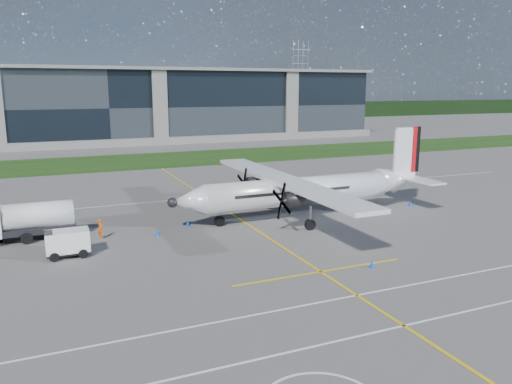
{
  "coord_description": "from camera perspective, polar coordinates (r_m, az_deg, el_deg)",
  "views": [
    {
      "loc": [
        -12.62,
        -31.91,
        11.46
      ],
      "look_at": [
        3.93,
        6.56,
        2.7
      ],
      "focal_mm": 35.0,
      "sensor_mm": 36.0,
      "label": 1
    }
  ],
  "objects": [
    {
      "name": "yellow_taxiway_centerline",
      "position": [
        46.17,
        -2.75,
        -2.56
      ],
      "size": [
        0.2,
        70.0,
        0.01
      ],
      "primitive_type": "cube",
      "color": "yellow",
      "rests_on": "ground"
    },
    {
      "name": "fuel_tanker_truck",
      "position": [
        42.0,
        -25.72,
        -3.18
      ],
      "size": [
        7.67,
        2.49,
        2.88
      ],
      "primitive_type": null,
      "color": "silver",
      "rests_on": "ground"
    },
    {
      "name": "terminal_building",
      "position": [
        112.69,
        -17.06,
        9.29
      ],
      "size": [
        120.0,
        20.0,
        15.0
      ],
      "primitive_type": "cube",
      "color": "black",
      "rests_on": "ground"
    },
    {
      "name": "safety_cone_stbdwing",
      "position": [
        55.57,
        -2.91,
        0.16
      ],
      "size": [
        0.36,
        0.36,
        0.5
      ],
      "primitive_type": "cone",
      "color": "blue",
      "rests_on": "ground"
    },
    {
      "name": "safety_cone_portwing",
      "position": [
        33.62,
        13.14,
        -7.98
      ],
      "size": [
        0.36,
        0.36,
        0.5
      ],
      "primitive_type": "cone",
      "color": "blue",
      "rests_on": "ground"
    },
    {
      "name": "baggage_tug",
      "position": [
        37.01,
        -20.71,
        -5.52
      ],
      "size": [
        3.07,
        1.84,
        1.84
      ],
      "primitive_type": null,
      "color": "white",
      "rests_on": "ground"
    },
    {
      "name": "ground_crew_person",
      "position": [
        40.4,
        -17.34,
        -3.89
      ],
      "size": [
        0.6,
        0.79,
        1.79
      ],
      "primitive_type": "imported",
      "rotation": [
        0.0,
        0.0,
        1.69
      ],
      "color": "#F25907",
      "rests_on": "ground"
    },
    {
      "name": "tree_line",
      "position": [
        172.58,
        -19.27,
        8.36
      ],
      "size": [
        400.0,
        6.0,
        6.0
      ],
      "primitive_type": "cube",
      "color": "black",
      "rests_on": "ground"
    },
    {
      "name": "pylon_east",
      "position": [
        206.48,
        5.07,
        12.76
      ],
      "size": [
        9.0,
        4.6,
        30.0
      ],
      "primitive_type": null,
      "color": "gray",
      "rests_on": "ground"
    },
    {
      "name": "white_lane_line",
      "position": [
        24.72,
        10.96,
        -16.02
      ],
      "size": [
        90.0,
        0.15,
        0.01
      ],
      "primitive_type": "cube",
      "color": "white",
      "rests_on": "ground"
    },
    {
      "name": "safety_cone_nose_stbd",
      "position": [
        42.61,
        -7.8,
        -3.55
      ],
      "size": [
        0.36,
        0.36,
        0.5
      ],
      "primitive_type": "cone",
      "color": "blue",
      "rests_on": "ground"
    },
    {
      "name": "turboprop_aircraft",
      "position": [
        44.84,
        5.86,
        2.04
      ],
      "size": [
        25.01,
        25.93,
        7.78
      ],
      "primitive_type": null,
      "color": "white",
      "rests_on": "ground"
    },
    {
      "name": "safety_cone_fwd",
      "position": [
        40.34,
        -11.21,
        -4.55
      ],
      "size": [
        0.36,
        0.36,
        0.5
      ],
      "primitive_type": "cone",
      "color": "blue",
      "rests_on": "ground"
    },
    {
      "name": "ground",
      "position": [
        73.9,
        -13.17,
        2.58
      ],
      "size": [
        400.0,
        400.0,
        0.0
      ],
      "primitive_type": "plane",
      "color": "#595755",
      "rests_on": "ground"
    },
    {
      "name": "safety_cone_tail",
      "position": [
        51.62,
        17.21,
        -1.26
      ],
      "size": [
        0.36,
        0.36,
        0.5
      ],
      "primitive_type": "cone",
      "color": "blue",
      "rests_on": "ground"
    },
    {
      "name": "grass_strip",
      "position": [
        81.7,
        -14.18,
        3.41
      ],
      "size": [
        400.0,
        18.0,
        0.04
      ],
      "primitive_type": "cube",
      "color": "#173D10",
      "rests_on": "ground"
    }
  ]
}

